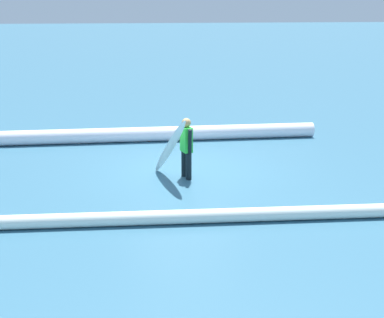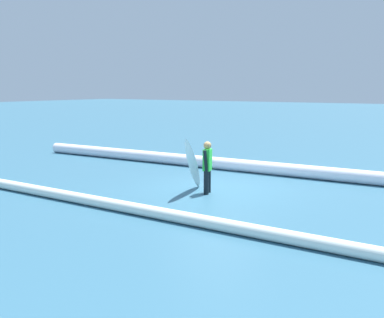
# 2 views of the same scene
# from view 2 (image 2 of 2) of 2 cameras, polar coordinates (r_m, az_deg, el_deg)

# --- Properties ---
(ground_plane) EXTENTS (154.05, 154.05, 0.00)m
(ground_plane) POSITION_cam_2_polar(r_m,az_deg,el_deg) (14.02, 3.02, -3.69)
(ground_plane) COLOR #31617A
(surfer) EXTENTS (0.29, 0.58, 1.48)m
(surfer) POSITION_cam_2_polar(r_m,az_deg,el_deg) (13.36, 1.86, -0.68)
(surfer) COLOR black
(surfer) RESTS_ON ground_plane
(surfboard) EXTENTS (0.85, 1.67, 1.66)m
(surfboard) POSITION_cam_2_polar(r_m,az_deg,el_deg) (13.47, 0.09, -0.66)
(surfboard) COLOR white
(surfboard) RESTS_ON ground_plane
(wave_crest_foreground) EXTENTS (14.60, 0.75, 0.44)m
(wave_crest_foreground) POSITION_cam_2_polar(r_m,az_deg,el_deg) (18.05, -0.23, -0.18)
(wave_crest_foreground) COLOR white
(wave_crest_foreground) RESTS_ON ground_plane
(wave_crest_midground) EXTENTS (16.66, 0.56, 0.28)m
(wave_crest_midground) POSITION_cam_2_polar(r_m,az_deg,el_deg) (10.56, -1.16, -7.04)
(wave_crest_midground) COLOR white
(wave_crest_midground) RESTS_ON ground_plane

